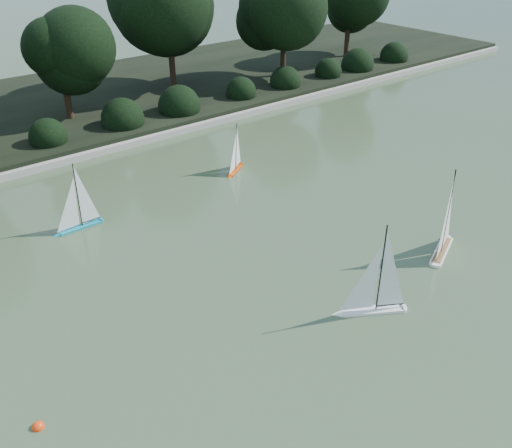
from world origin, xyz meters
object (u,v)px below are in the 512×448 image
object	(u,v)px
sailboat_white_b	(445,237)
sailboat_orange	(234,164)
sailboat_teal	(75,219)
race_buoy	(38,427)
sailboat_white_a	(368,298)

from	to	relation	value
sailboat_white_b	sailboat_orange	xyz separation A→B (m)	(-0.93, 5.46, -0.08)
sailboat_teal	race_buoy	distance (m)	5.16
sailboat_teal	race_buoy	bearing A→B (deg)	-119.07
sailboat_orange	race_buoy	bearing A→B (deg)	-144.92
sailboat_white_a	sailboat_orange	distance (m)	6.06
sailboat_white_a	sailboat_white_b	distance (m)	2.62
sailboat_white_b	sailboat_teal	size ratio (longest dim) A/B	1.22
race_buoy	sailboat_teal	bearing A→B (deg)	60.93
sailboat_white_b	race_buoy	xyz separation A→B (m)	(-7.67, 0.72, -0.29)
sailboat_orange	sailboat_teal	xyz separation A→B (m)	(-4.24, -0.24, 0.03)
sailboat_white_b	sailboat_orange	world-z (taller)	sailboat_white_b
sailboat_teal	sailboat_white_b	bearing A→B (deg)	-45.27
sailboat_white_a	sailboat_white_b	size ratio (longest dim) A/B	0.94
sailboat_white_a	sailboat_orange	bearing A→B (deg)	73.96
sailboat_white_a	sailboat_orange	xyz separation A→B (m)	(1.67, 5.82, -0.07)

